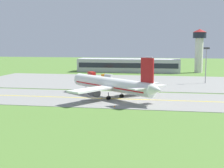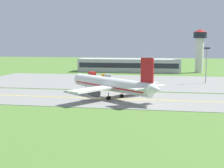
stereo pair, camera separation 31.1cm
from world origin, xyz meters
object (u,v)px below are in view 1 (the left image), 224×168
object	(u,v)px
airplane_lead	(112,85)
control_tower	(199,46)
service_truck_baggage	(107,76)
apron_light_mast	(206,61)
service_truck_catering	(92,74)

from	to	relation	value
airplane_lead	control_tower	distance (m)	94.93
airplane_lead	service_truck_baggage	xyz separation A→B (m)	(-10.17, 45.88, -2.60)
apron_light_mast	service_truck_catering	bearing A→B (deg)	163.38
service_truck_baggage	apron_light_mast	distance (m)	42.91
airplane_lead	control_tower	world-z (taller)	control_tower
service_truck_baggage	control_tower	bearing A→B (deg)	44.36
service_truck_catering	apron_light_mast	world-z (taller)	apron_light_mast
control_tower	apron_light_mast	size ratio (longest dim) A/B	1.63
control_tower	apron_light_mast	distance (m)	47.92
service_truck_baggage	service_truck_catering	world-z (taller)	service_truck_baggage
airplane_lead	service_truck_catering	world-z (taller)	airplane_lead
service_truck_catering	control_tower	xyz separation A→B (m)	(53.10, 32.20, 13.04)
airplane_lead	service_truck_catering	distance (m)	59.58
airplane_lead	service_truck_baggage	distance (m)	47.06
control_tower	service_truck_catering	bearing A→B (deg)	-148.76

